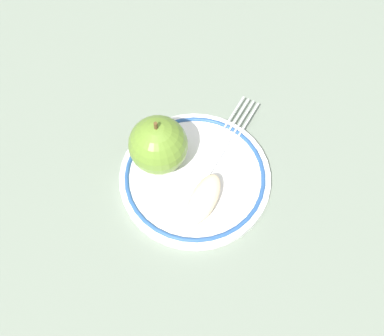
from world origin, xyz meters
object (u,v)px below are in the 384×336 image
(plate, at_px, (192,178))
(apple_red_whole, at_px, (158,145))
(fork, at_px, (220,150))
(apple_slice_front, at_px, (204,199))

(plate, relative_size, apple_red_whole, 2.35)
(plate, height_order, apple_red_whole, apple_red_whole)
(fork, bearing_deg, plate, 164.19)
(plate, xyz_separation_m, apple_red_whole, (-0.03, 0.04, 0.05))
(plate, height_order, fork, fork)
(plate, relative_size, fork, 1.27)
(plate, distance_m, fork, 0.06)
(plate, distance_m, apple_red_whole, 0.07)
(apple_slice_front, xyz_separation_m, fork, (0.05, 0.06, -0.01))
(apple_slice_front, height_order, fork, apple_slice_front)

